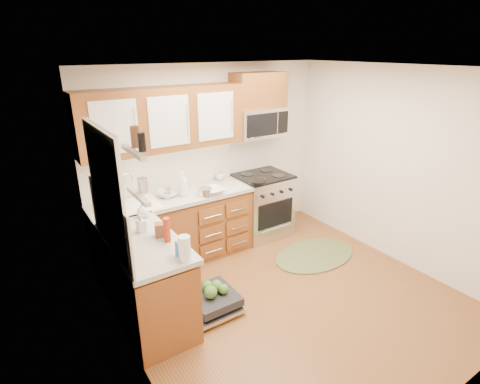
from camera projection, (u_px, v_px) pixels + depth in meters
floor at (288, 297)px, 4.30m from camera, size 3.50×3.50×0.00m
ceiling at (301, 68)px, 3.40m from camera, size 3.50×3.50×0.00m
wall_back at (211, 157)px, 5.21m from camera, size 3.50×0.04×2.50m
wall_front at (468, 277)px, 2.49m from camera, size 3.50×0.04×2.50m
wall_left at (125, 241)px, 2.95m from camera, size 0.04×3.50×2.50m
wall_right at (398, 168)px, 4.75m from camera, size 0.04×3.50×2.50m
base_cabinet_back at (175, 231)px, 4.90m from camera, size 2.05×0.60×0.85m
base_cabinet_left at (147, 284)px, 3.81m from camera, size 0.60×1.25×0.85m
countertop_back at (173, 198)px, 4.73m from camera, size 2.07×0.64×0.05m
countertop_left at (144, 243)px, 3.65m from camera, size 0.64×1.27×0.05m
backsplash_back at (162, 169)px, 4.84m from camera, size 2.05×0.02×0.57m
backsplash_left at (109, 221)px, 3.38m from camera, size 0.02×1.25×0.57m
upper_cabinets at (163, 119)px, 4.48m from camera, size 2.05×0.35×0.75m
cabinet_over_mw at (258, 90)px, 5.11m from camera, size 0.76×0.35×0.47m
range at (262, 205)px, 5.59m from camera, size 0.76×0.64×0.95m
microwave at (259, 122)px, 5.24m from camera, size 0.76×0.38×0.40m
sink at (134, 215)px, 4.48m from camera, size 0.62×0.50×0.26m
dishwasher at (210, 302)px, 4.06m from camera, size 0.70×0.60×0.20m
window at (105, 187)px, 3.24m from camera, size 0.03×1.05×1.05m
window_blind at (103, 149)px, 3.13m from camera, size 0.02×0.96×0.40m
shelf_upper at (133, 152)px, 2.41m from camera, size 0.04×0.40×0.03m
shelf_lower at (138, 195)px, 2.51m from camera, size 0.04×0.40×0.03m
rug at (315, 255)px, 5.14m from camera, size 1.41×1.14×0.02m
skillet at (257, 182)px, 5.08m from camera, size 0.27×0.27×0.04m
stock_pot at (205, 192)px, 4.70m from camera, size 0.19×0.19×0.11m
cutting_board at (214, 187)px, 5.00m from camera, size 0.32×0.24×0.02m
canister at (167, 192)px, 4.64m from camera, size 0.12×0.12×0.15m
paper_towel_roll at (185, 248)px, 3.27m from camera, size 0.11×0.11×0.23m
mustard_bottle at (120, 224)px, 3.75m from camera, size 0.07×0.07×0.20m
red_bottle at (167, 230)px, 3.58m from camera, size 0.07×0.07×0.25m
wooden_box at (162, 230)px, 3.70m from camera, size 0.17×0.14×0.14m
blue_carton at (181, 248)px, 3.37m from camera, size 0.09×0.06×0.14m
bowl_a at (213, 191)px, 4.80m from camera, size 0.32×0.32×0.07m
bowl_b at (168, 194)px, 4.69m from camera, size 0.27×0.27×0.08m
cup at (220, 177)px, 5.28m from camera, size 0.16×0.16×0.10m
soap_bottle_a at (183, 184)px, 4.68m from camera, size 0.12×0.12×0.31m
soap_bottle_b at (141, 223)px, 3.78m from camera, size 0.09×0.09×0.19m
soap_bottle_c at (143, 209)px, 4.11m from camera, size 0.19×0.19×0.18m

